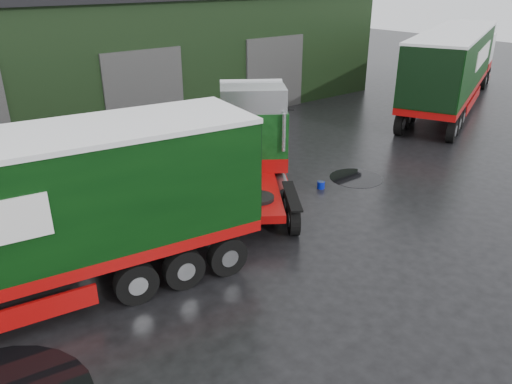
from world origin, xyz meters
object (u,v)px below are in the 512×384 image
lorry_right (450,72)px  tree_back_b (141,21)px  warehouse (92,53)px  wash_bucket (321,185)px  hero_tractor (256,152)px

lorry_right → tree_back_b: 23.66m
lorry_right → tree_back_b: (-7.00, 22.55, 1.53)m
warehouse → wash_bucket: bearing=-83.4°
warehouse → tree_back_b: size_ratio=4.32×
wash_bucket → tree_back_b: bearing=76.6°
lorry_right → warehouse: bearing=-152.8°
hero_tractor → wash_bucket: bearing=26.8°
hero_tractor → wash_bucket: hero_tractor is taller
hero_tractor → lorry_right: size_ratio=0.36×
wash_bucket → tree_back_b: size_ratio=0.04×
warehouse → tree_back_b: (8.00, 10.00, 0.59)m
lorry_right → hero_tractor: bearing=-102.4°
warehouse → lorry_right: 19.58m
lorry_right → tree_back_b: tree_back_b is taller
tree_back_b → warehouse: bearing=-128.7°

